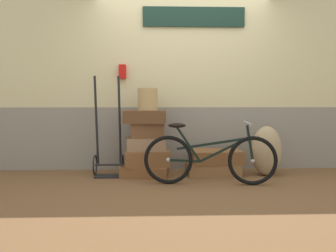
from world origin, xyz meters
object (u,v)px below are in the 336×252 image
Objects in this scene: wicker_basket at (148,99)px; suitcase_6 at (216,156)px; suitcase_3 at (148,130)px; suitcase_4 at (145,117)px; suitcase_1 at (147,158)px; bicycle at (210,158)px; burlap_sack at (266,151)px; luggage_trolley at (108,152)px; suitcase_0 at (145,170)px; suitcase_2 at (146,144)px; suitcase_5 at (213,169)px.

suitcase_6 is at bearing 0.93° from wicker_basket.
wicker_basket is (0.00, -0.01, 0.42)m from suitcase_3.
suitcase_4 is 1.87× the size of wicker_basket.
suitcase_1 is at bearing -115.22° from suitcase_3.
bicycle is (-0.17, -0.53, 0.07)m from suitcase_6.
burlap_sack is (0.69, -0.05, 0.08)m from suitcase_6.
wicker_basket is at bearing -5.50° from suitcase_4.
suitcase_4 is 0.71m from luggage_trolley.
suitcase_6 is (0.98, 0.01, -0.55)m from suitcase_4.
suitcase_0 is at bearing 175.70° from wicker_basket.
burlap_sack is at bearing 5.37° from suitcase_0.
suitcase_4 is at bearing -128.86° from suitcase_2.
suitcase_6 reaches higher than suitcase_5.
suitcase_0 is at bearing 147.41° from bicycle.
suitcase_0 is 0.98m from wicker_basket.
suitcase_6 is 0.50× the size of luggage_trolley.
luggage_trolley is (-1.49, 0.03, 0.06)m from suitcase_6.
suitcase_5 is 0.60m from bicycle.
suitcase_0 is at bearing -176.62° from suitcase_3.
luggage_trolley reaches higher than suitcase_5.
suitcase_6 is 1.01× the size of burlap_sack.
suitcase_2 is (0.01, 0.02, 0.37)m from suitcase_0.
suitcase_5 is at bearing 1.32° from wicker_basket.
suitcase_1 is 0.38m from suitcase_3.
luggage_trolley is (-0.54, 0.05, 0.07)m from suitcase_1.
suitcase_0 is at bearing 178.75° from burlap_sack.
burlap_sack is 0.42× the size of bicycle.
bicycle reaches higher than suitcase_1.
suitcase_4 is 1.19m from suitcase_5.
bicycle reaches higher than burlap_sack.
suitcase_2 is at bearing 176.63° from suitcase_6.
luggage_trolley is at bearing 171.06° from suitcase_1.
suitcase_2 is 0.61m from wicker_basket.
suitcase_6 is (0.95, 0.02, 0.01)m from suitcase_1.
suitcase_0 is 0.37m from suitcase_2.
suitcase_1 is 0.95m from suitcase_6.
luggage_trolley is at bearing 175.97° from suitcase_6.
suitcase_2 is 0.99m from suitcase_5.
burlap_sack reaches higher than suitcase_2.
wicker_basket is (-0.90, -0.02, 0.96)m from suitcase_5.
luggage_trolley is (-0.51, 0.04, 0.25)m from suitcase_0.
suitcase_5 is 1.47m from luggage_trolley.
suitcase_1 is 0.19m from suitcase_2.
suitcase_2 is at bearing 144.81° from suitcase_3.
suitcase_1 is 0.83× the size of suitcase_5.
suitcase_3 reaches higher than suitcase_0.
suitcase_3 is (0.04, 0.00, 0.55)m from suitcase_0.
wicker_basket is (0.04, -0.01, 0.24)m from suitcase_4.
wicker_basket is at bearing 2.32° from suitcase_0.
suitcase_4 is 0.41× the size of luggage_trolley.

